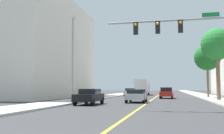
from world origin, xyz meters
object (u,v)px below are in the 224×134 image
(traffic_signal_mast, at_px, (193,37))
(street_lamp, at_px, (73,54))
(car_red, at_px, (166,93))
(car_white, at_px, (130,92))
(car_black, at_px, (89,96))
(delivery_truck, at_px, (142,87))
(car_silver, at_px, (137,95))
(palm_far, at_px, (207,58))
(palm_mid, at_px, (217,45))
(car_blue, at_px, (167,92))

(traffic_signal_mast, height_order, street_lamp, street_lamp)
(car_red, height_order, car_white, car_red)
(car_red, bearing_deg, car_black, -112.33)
(street_lamp, height_order, delivery_truck, street_lamp)
(car_silver, distance_m, delivery_truck, 27.02)
(car_silver, bearing_deg, traffic_signal_mast, -61.06)
(palm_far, bearing_deg, street_lamp, -130.86)
(car_white, xyz_separation_m, car_silver, (3.47, -19.42, -0.01))
(street_lamp, relative_size, car_red, 1.84)
(palm_far, xyz_separation_m, car_silver, (-8.60, -13.03, -5.03))
(delivery_truck, bearing_deg, palm_mid, -64.97)
(car_black, xyz_separation_m, car_red, (6.49, 14.83, 0.04))
(car_red, height_order, car_silver, car_red)
(car_black, xyz_separation_m, car_silver, (3.66, 4.14, -0.02))
(traffic_signal_mast, height_order, car_black, traffic_signal_mast)
(traffic_signal_mast, distance_m, car_white, 29.42)
(palm_far, bearing_deg, traffic_signal_mast, -99.92)
(palm_mid, xyz_separation_m, delivery_truck, (-10.70, 22.42, -4.65))
(car_blue, bearing_deg, traffic_signal_mast, -84.02)
(street_lamp, distance_m, delivery_truck, 30.62)
(palm_mid, distance_m, car_black, 15.94)
(car_white, bearing_deg, palm_mid, 129.52)
(car_red, xyz_separation_m, car_blue, (-0.04, 15.19, -0.06))
(car_black, height_order, car_blue, car_black)
(car_red, distance_m, car_blue, 15.19)
(car_black, relative_size, delivery_truck, 0.48)
(street_lamp, bearing_deg, car_black, -22.02)
(palm_mid, relative_size, car_blue, 1.94)
(car_red, bearing_deg, palm_far, 23.36)
(palm_mid, bearing_deg, car_silver, -152.27)
(car_black, bearing_deg, palm_mid, -144.76)
(palm_mid, distance_m, car_red, 10.07)
(traffic_signal_mast, relative_size, car_red, 1.98)
(traffic_signal_mast, height_order, palm_far, palm_far)
(palm_mid, bearing_deg, traffic_signal_mast, -105.95)
(traffic_signal_mast, bearing_deg, car_black, 152.79)
(traffic_signal_mast, relative_size, car_blue, 2.12)
(car_white, bearing_deg, palm_far, 152.80)
(street_lamp, height_order, car_red, street_lamp)
(palm_far, bearing_deg, car_red, -157.95)
(palm_mid, xyz_separation_m, car_blue, (-5.75, 21.40, -5.57))
(car_red, xyz_separation_m, car_white, (-6.30, 8.73, -0.05))
(street_lamp, height_order, palm_mid, street_lamp)
(car_black, height_order, delivery_truck, delivery_truck)
(palm_far, bearing_deg, palm_mid, -90.35)
(palm_mid, bearing_deg, car_red, 132.65)
(traffic_signal_mast, distance_m, car_silver, 10.62)
(street_lamp, relative_size, car_white, 1.94)
(traffic_signal_mast, xyz_separation_m, palm_mid, (3.72, 12.99, 1.42))
(street_lamp, distance_m, car_blue, 30.68)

